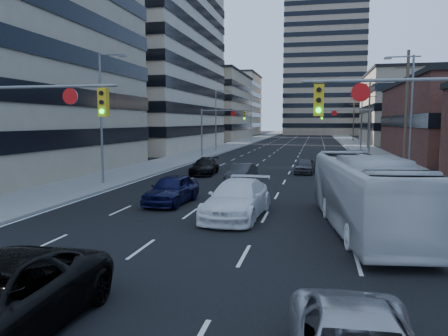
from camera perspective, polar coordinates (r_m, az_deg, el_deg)
name	(u,v)px	position (r m, az deg, el deg)	size (l,w,h in m)	color
road_surface	(303,136)	(137.92, 10.33, 4.13)	(18.00, 300.00, 0.02)	black
sidewalk_left	(266,136)	(138.73, 5.56, 4.24)	(5.00, 300.00, 0.15)	slate
sidewalk_right	(342,136)	(138.06, 15.12, 4.05)	(5.00, 300.00, 0.15)	slate
office_left_mid	(125,63)	(75.18, -12.86, 13.24)	(26.00, 34.00, 28.00)	#ADA089
office_left_far	(204,107)	(111.44, -2.62, 7.90)	(20.00, 30.00, 16.00)	gray
office_right_far	(423,109)	(98.09, 24.51, 7.03)	(22.00, 28.00, 14.00)	gray
apartment_tower	(324,50)	(159.71, 12.98, 14.76)	(26.00, 26.00, 58.00)	gray
bg_block_left	(222,105)	(151.33, -0.25, 8.18)	(24.00, 24.00, 20.00)	#ADA089
bg_block_right	(414,116)	(140.61, 23.60, 6.20)	(22.00, 22.00, 12.00)	gray
signal_near_left	(28,124)	(19.54, -24.21, 5.31)	(6.59, 0.33, 6.00)	slate
signal_near_right	(420,124)	(16.15, 24.24, 5.27)	(6.59, 0.33, 6.00)	slate
signal_far_left	(220,123)	(54.08, -0.55, 5.95)	(6.09, 0.33, 6.00)	slate
signal_far_right	(349,123)	(52.91, 16.00, 5.72)	(6.09, 0.33, 6.00)	slate
utility_pole_block	(406,107)	(44.56, 22.71, 7.36)	(2.20, 0.28, 11.00)	#4C3D2D
utility_pole_midblock	(369,113)	(74.25, 18.42, 6.81)	(2.20, 0.28, 11.00)	#4C3D2D
utility_pole_distant	(354,116)	(104.12, 16.59, 6.56)	(2.20, 0.28, 11.00)	#4C3D2D
streetlight_left_near	(103,112)	(31.31, -15.51, 7.03)	(2.03, 0.22, 9.00)	slate
streetlight_left_mid	(217,117)	(64.42, -0.93, 6.64)	(2.03, 0.22, 9.00)	slate
streetlight_left_far	(252,119)	(98.85, 3.64, 6.42)	(2.03, 0.22, 9.00)	slate
streetlight_right_near	(409,112)	(33.39, 23.00, 6.70)	(2.03, 0.22, 9.00)	slate
streetlight_right_far	(360,117)	(68.09, 17.40, 6.33)	(2.03, 0.22, 9.00)	slate
white_van	(237,199)	(20.16, 1.74, -4.08)	(2.40, 5.89, 1.71)	white
transit_bus	(364,193)	(18.55, 17.88, -3.15)	(2.57, 10.97, 3.05)	silver
sedan_blue	(172,189)	(23.60, -6.83, -2.79)	(1.86, 4.62, 1.58)	black
sedan_grey_center	(241,174)	(31.45, 2.28, -0.72)	(1.46, 4.19, 1.38)	#2D2D2F
sedan_black_far	(205,167)	(36.36, -2.56, 0.16)	(1.88, 4.63, 1.34)	black
sedan_grey_right	(305,166)	(37.87, 10.57, 0.28)	(1.55, 3.86, 1.32)	#39393C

